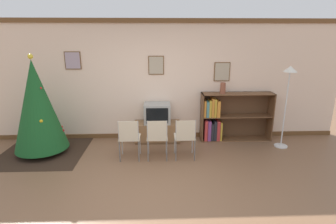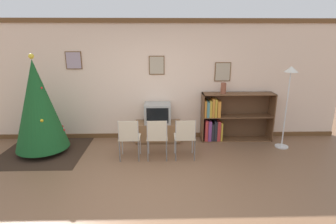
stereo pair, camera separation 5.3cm
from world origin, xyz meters
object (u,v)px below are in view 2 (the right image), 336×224
at_px(folding_chair_center, 157,137).
at_px(standing_lamp, 289,86).
at_px(folding_chair_left, 129,137).
at_px(vase, 223,88).
at_px(tv_console, 158,132).
at_px(folding_chair_right, 185,136).
at_px(bookshelf, 224,119).
at_px(christmas_tree, 38,105).
at_px(television, 158,113).

xyz_separation_m(folding_chair_center, standing_lamp, (2.70, 0.53, 0.87)).
xyz_separation_m(folding_chair_left, folding_chair_center, (0.53, 0.00, 0.00)).
bearing_deg(vase, standing_lamp, -19.68).
height_order(tv_console, folding_chair_right, folding_chair_right).
distance_m(folding_chair_left, standing_lamp, 3.39).
distance_m(tv_console, folding_chair_right, 1.12).
distance_m(folding_chair_left, vase, 2.34).
height_order(folding_chair_left, bookshelf, bookshelf).
distance_m(christmas_tree, standing_lamp, 5.08).
relative_size(folding_chair_left, folding_chair_right, 1.00).
height_order(bookshelf, standing_lamp, standing_lamp).
bearing_deg(folding_chair_right, vase, 46.36).
distance_m(television, standing_lamp, 2.81).
height_order(folding_chair_right, standing_lamp, standing_lamp).
xyz_separation_m(television, vase, (1.46, 0.03, 0.56)).
distance_m(christmas_tree, folding_chair_right, 2.97).
bearing_deg(tv_console, television, -90.00).
xyz_separation_m(christmas_tree, bookshelf, (3.88, 0.60, -0.49)).
bearing_deg(bookshelf, christmas_tree, -171.17).
distance_m(vase, standing_lamp, 1.32).
relative_size(folding_chair_center, standing_lamp, 0.47).
distance_m(television, folding_chair_center, 0.97).
xyz_separation_m(bookshelf, standing_lamp, (1.18, -0.48, 0.83)).
height_order(folding_chair_center, bookshelf, bookshelf).
height_order(tv_console, standing_lamp, standing_lamp).
relative_size(folding_chair_center, folding_chair_right, 1.00).
bearing_deg(folding_chair_right, christmas_tree, 172.06).
bearing_deg(bookshelf, folding_chair_left, -153.88).
bearing_deg(tv_console, standing_lamp, -8.87).
xyz_separation_m(tv_console, folding_chair_left, (-0.53, -0.95, 0.25)).
xyz_separation_m(folding_chair_right, standing_lamp, (2.17, 0.53, 0.87)).
bearing_deg(christmas_tree, bookshelf, 8.83).
bearing_deg(folding_chair_left, folding_chair_right, 0.00).
relative_size(tv_console, folding_chair_center, 1.26).
relative_size(christmas_tree, folding_chair_center, 2.44).
xyz_separation_m(bookshelf, vase, (-0.06, -0.04, 0.72)).
bearing_deg(christmas_tree, folding_chair_center, -9.70).
bearing_deg(christmas_tree, vase, 8.42).
bearing_deg(tv_console, christmas_tree, -167.05).
height_order(christmas_tree, folding_chair_center, christmas_tree).
distance_m(christmas_tree, tv_console, 2.55).
relative_size(folding_chair_left, vase, 3.29).
bearing_deg(folding_chair_left, christmas_tree, 167.54).
relative_size(television, folding_chair_left, 0.71).
bearing_deg(standing_lamp, folding_chair_left, -170.76).
height_order(tv_console, folding_chair_center, folding_chair_center).
bearing_deg(tv_console, bookshelf, 2.25).
bearing_deg(folding_chair_center, television, 90.00).
height_order(television, folding_chair_right, television).
xyz_separation_m(television, folding_chair_center, (0.00, -0.95, -0.20)).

